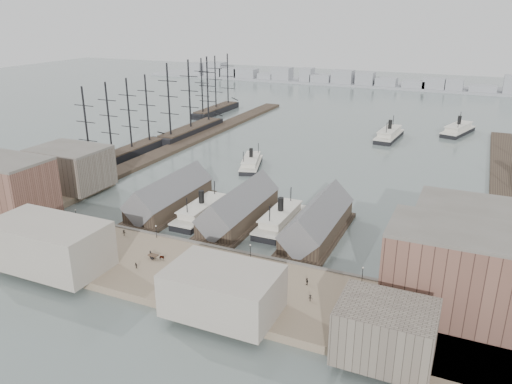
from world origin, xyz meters
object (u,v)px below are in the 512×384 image
at_px(ferry_docked_west, 202,211).
at_px(horse_cart_right, 193,280).
at_px(horse_cart_center, 159,257).
at_px(tram, 404,305).
at_px(horse_cart_left, 67,225).

height_order(ferry_docked_west, horse_cart_right, ferry_docked_west).
distance_m(horse_cart_center, horse_cart_right, 15.98).
relative_size(tram, horse_cart_left, 2.25).
xyz_separation_m(horse_cart_center, horse_cart_right, (14.58, -6.54, 0.07)).
bearing_deg(tram, horse_cart_right, -174.13).
distance_m(tram, horse_cart_left, 100.20).
relative_size(horse_cart_left, horse_cart_center, 1.00).
relative_size(horse_cart_center, horse_cart_right, 1.00).
xyz_separation_m(ferry_docked_west, horse_cart_right, (20.92, -40.25, 0.55)).
distance_m(tram, horse_cart_right, 49.05).
distance_m(horse_cart_left, horse_cart_center, 37.53).
bearing_deg(ferry_docked_west, tram, -25.14).
bearing_deg(horse_cart_center, horse_cart_right, -110.80).
height_order(tram, horse_cart_left, tram).
bearing_deg(ferry_docked_west, horse_cart_center, -79.36).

